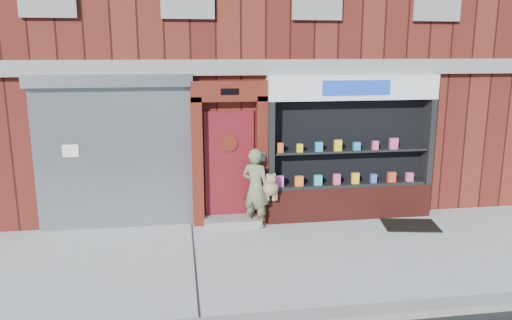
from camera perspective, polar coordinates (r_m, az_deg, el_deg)
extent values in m
plane|color=#9E9E99|center=(8.78, 3.33, -10.92)|extent=(80.00, 80.00, 0.00)
cube|color=gray|center=(6.89, 7.27, -17.44)|extent=(60.00, 0.30, 0.12)
cube|color=#4C1611|center=(13.99, -1.79, 14.62)|extent=(12.00, 8.00, 8.00)
cube|color=gray|center=(9.95, 1.20, 10.56)|extent=(12.00, 0.16, 0.30)
cube|color=gray|center=(10.11, -15.85, 0.11)|extent=(3.00, 0.10, 2.80)
cube|color=slate|center=(9.85, -16.42, 8.70)|extent=(3.10, 0.30, 0.24)
cube|color=white|center=(10.14, -20.45, 0.98)|extent=(0.30, 0.01, 0.24)
cube|color=#51160D|center=(9.98, -6.73, -0.24)|extent=(0.22, 0.28, 2.60)
cube|color=#51160D|center=(10.11, 0.66, 0.01)|extent=(0.22, 0.28, 2.60)
cube|color=#51160D|center=(9.81, -3.11, 7.89)|extent=(1.50, 0.28, 0.40)
cube|color=black|center=(9.66, -3.01, 7.82)|extent=(0.35, 0.01, 0.12)
cube|color=maroon|center=(10.15, -3.07, -0.53)|extent=(1.00, 0.06, 2.20)
cylinder|color=black|center=(10.02, -3.08, 1.92)|extent=(0.28, 0.02, 0.28)
cylinder|color=#51160D|center=(10.01, -3.07, 1.91)|extent=(0.34, 0.02, 0.34)
cube|color=gray|center=(10.21, -2.84, -7.03)|extent=(1.10, 0.55, 0.15)
cube|color=slate|center=(9.94, 0.80, 0.39)|extent=(0.10, 0.02, 0.18)
cube|color=#591B15|center=(10.75, 10.50, -4.68)|extent=(3.50, 0.40, 0.70)
cube|color=black|center=(10.02, 1.62, 1.64)|extent=(0.12, 0.40, 1.80)
cube|color=black|center=(11.13, 19.01, 2.06)|extent=(0.12, 0.40, 1.80)
cube|color=black|center=(10.62, 10.44, 2.07)|extent=(3.30, 0.03, 1.80)
cube|color=black|center=(10.64, 10.58, -2.72)|extent=(3.20, 0.36, 0.06)
cube|color=black|center=(10.48, 10.74, 1.08)|extent=(3.20, 0.36, 0.04)
cube|color=white|center=(10.31, 11.04, 8.18)|extent=(3.50, 0.40, 0.50)
cube|color=blue|center=(10.11, 11.43, 8.08)|extent=(1.40, 0.01, 0.30)
cube|color=#E74DA6|center=(10.14, 2.73, -2.45)|extent=(0.15, 0.09, 0.23)
cube|color=orange|center=(10.23, 4.93, -2.40)|extent=(0.17, 0.09, 0.21)
cube|color=#26B3BF|center=(10.33, 7.09, -2.30)|extent=(0.16, 0.09, 0.21)
cube|color=#E44C82|center=(10.44, 9.20, -2.18)|extent=(0.14, 0.09, 0.22)
cube|color=yellow|center=(10.57, 11.27, -2.05)|extent=(0.15, 0.09, 0.23)
cube|color=blue|center=(10.72, 13.28, -2.06)|extent=(0.12, 0.09, 0.19)
cube|color=#D24325|center=(10.87, 15.24, -1.89)|extent=(0.17, 0.09, 0.22)
cube|color=#D7477C|center=(11.04, 17.13, -1.86)|extent=(0.15, 0.09, 0.19)
cube|color=#FF571A|center=(9.98, 2.78, 1.41)|extent=(0.11, 0.09, 0.20)
cube|color=yellow|center=(10.07, 5.00, 1.38)|extent=(0.12, 0.09, 0.16)
cube|color=#258DBB|center=(10.17, 7.20, 1.52)|extent=(0.15, 0.09, 0.19)
cube|color=yellow|center=(10.28, 9.34, 1.67)|extent=(0.15, 0.09, 0.23)
cube|color=teal|center=(10.42, 11.43, 1.56)|extent=(0.14, 0.09, 0.16)
cube|color=#E54C7B|center=(10.56, 13.47, 1.65)|extent=(0.12, 0.09, 0.18)
cube|color=#D74783|center=(10.72, 15.46, 1.82)|extent=(0.17, 0.09, 0.23)
imported|color=#656F49|center=(9.91, -0.05, -3.22)|extent=(0.70, 0.66, 1.61)
sphere|color=olive|center=(9.88, 1.68, -3.21)|extent=(0.31, 0.31, 0.31)
sphere|color=olive|center=(9.78, 1.75, -2.22)|extent=(0.21, 0.21, 0.21)
sphere|color=olive|center=(9.75, 1.38, -1.76)|extent=(0.07, 0.07, 0.07)
sphere|color=olive|center=(9.77, 2.11, -1.73)|extent=(0.07, 0.07, 0.07)
cylinder|color=olive|center=(9.90, 1.08, -4.11)|extent=(0.07, 0.07, 0.19)
cylinder|color=olive|center=(9.94, 2.27, -4.05)|extent=(0.07, 0.07, 0.19)
cylinder|color=olive|center=(9.89, 1.34, -4.13)|extent=(0.07, 0.07, 0.19)
cylinder|color=olive|center=(9.91, 2.06, -4.10)|extent=(0.07, 0.07, 0.19)
cube|color=black|center=(10.64, 17.21, -7.14)|extent=(1.19, 0.94, 0.03)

